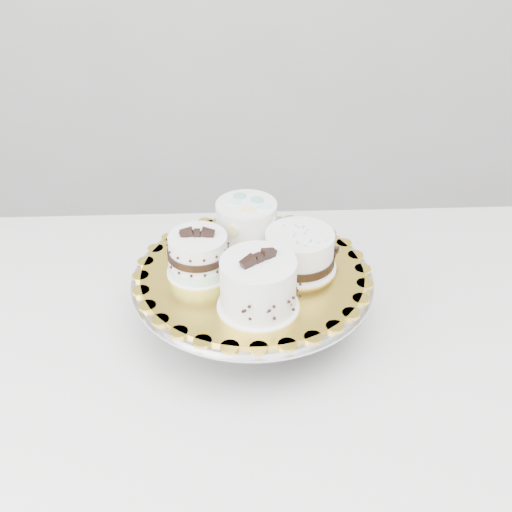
{
  "coord_description": "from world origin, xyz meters",
  "views": [
    {
      "loc": [
        -0.06,
        -0.52,
        1.46
      ],
      "look_at": [
        -0.02,
        0.32,
        0.89
      ],
      "focal_mm": 45.0,
      "sensor_mm": 36.0,
      "label": 1
    }
  ],
  "objects_px": {
    "cake_board": "(253,273)",
    "cake_banded": "(199,256)",
    "table": "(231,374)",
    "cake_dots": "(246,223)",
    "cake_swirl": "(258,285)",
    "cake_ribbon": "(300,252)",
    "cake_stand": "(253,290)"
  },
  "relations": [
    {
      "from": "cake_stand",
      "to": "cake_dots",
      "type": "relative_size",
      "value": 3.14
    },
    {
      "from": "cake_board",
      "to": "cake_ribbon",
      "type": "xyz_separation_m",
      "value": [
        0.08,
        0.01,
        0.03
      ]
    },
    {
      "from": "table",
      "to": "cake_banded",
      "type": "height_order",
      "value": "cake_banded"
    },
    {
      "from": "cake_swirl",
      "to": "cake_dots",
      "type": "distance_m",
      "value": 0.18
    },
    {
      "from": "cake_stand",
      "to": "cake_board",
      "type": "bearing_deg",
      "value": 90.0
    },
    {
      "from": "cake_dots",
      "to": "cake_ribbon",
      "type": "height_order",
      "value": "cake_dots"
    },
    {
      "from": "cake_swirl",
      "to": "cake_board",
      "type": "bearing_deg",
      "value": 58.69
    },
    {
      "from": "cake_stand",
      "to": "cake_ribbon",
      "type": "height_order",
      "value": "cake_ribbon"
    },
    {
      "from": "cake_banded",
      "to": "cake_ribbon",
      "type": "relative_size",
      "value": 0.72
    },
    {
      "from": "table",
      "to": "cake_ribbon",
      "type": "height_order",
      "value": "cake_ribbon"
    },
    {
      "from": "cake_stand",
      "to": "cake_dots",
      "type": "height_order",
      "value": "cake_dots"
    },
    {
      "from": "table",
      "to": "cake_board",
      "type": "xyz_separation_m",
      "value": [
        0.04,
        0.05,
        0.18
      ]
    },
    {
      "from": "cake_stand",
      "to": "cake_dots",
      "type": "bearing_deg",
      "value": 93.72
    },
    {
      "from": "cake_dots",
      "to": "cake_ribbon",
      "type": "relative_size",
      "value": 0.85
    },
    {
      "from": "cake_banded",
      "to": "table",
      "type": "bearing_deg",
      "value": -44.09
    },
    {
      "from": "cake_stand",
      "to": "cake_swirl",
      "type": "relative_size",
      "value": 2.52
    },
    {
      "from": "table",
      "to": "cake_dots",
      "type": "bearing_deg",
      "value": 76.65
    },
    {
      "from": "table",
      "to": "cake_banded",
      "type": "bearing_deg",
      "value": 132.75
    },
    {
      "from": "cake_dots",
      "to": "cake_ribbon",
      "type": "bearing_deg",
      "value": -40.6
    },
    {
      "from": "cake_board",
      "to": "cake_dots",
      "type": "xyz_separation_m",
      "value": [
        -0.01,
        0.09,
        0.04
      ]
    },
    {
      "from": "cake_board",
      "to": "cake_banded",
      "type": "bearing_deg",
      "value": 177.41
    },
    {
      "from": "cake_board",
      "to": "cake_swirl",
      "type": "height_order",
      "value": "cake_swirl"
    },
    {
      "from": "cake_stand",
      "to": "cake_banded",
      "type": "height_order",
      "value": "cake_banded"
    },
    {
      "from": "table",
      "to": "cake_swirl",
      "type": "xyz_separation_m",
      "value": [
        0.04,
        -0.04,
        0.22
      ]
    },
    {
      "from": "cake_banded",
      "to": "cake_board",
      "type": "bearing_deg",
      "value": 1.15
    },
    {
      "from": "cake_board",
      "to": "cake_banded",
      "type": "distance_m",
      "value": 0.09
    },
    {
      "from": "cake_stand",
      "to": "cake_swirl",
      "type": "bearing_deg",
      "value": -87.36
    },
    {
      "from": "cake_board",
      "to": "cake_banded",
      "type": "height_order",
      "value": "cake_banded"
    },
    {
      "from": "cake_swirl",
      "to": "cake_banded",
      "type": "distance_m",
      "value": 0.13
    },
    {
      "from": "cake_stand",
      "to": "cake_board",
      "type": "distance_m",
      "value": 0.04
    },
    {
      "from": "cake_stand",
      "to": "cake_ribbon",
      "type": "bearing_deg",
      "value": 6.73
    },
    {
      "from": "table",
      "to": "cake_ribbon",
      "type": "distance_m",
      "value": 0.25
    }
  ]
}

